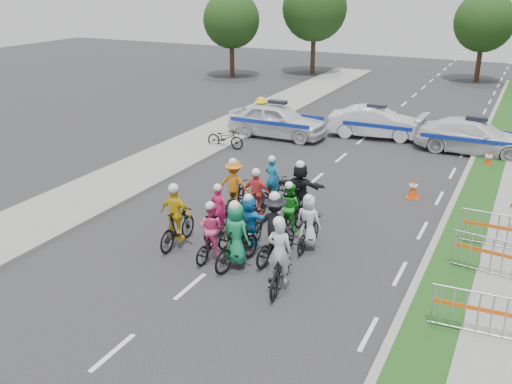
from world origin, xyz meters
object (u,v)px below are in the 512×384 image
at_px(rider_12, 273,187).
at_px(tree_0, 231,20).
at_px(police_car_1, 375,122).
at_px(tree_4, 484,22).
at_px(police_car_2, 474,137).
at_px(rider_7, 308,227).
at_px(barrier_2, 497,232).
at_px(rider_10, 234,191).
at_px(tree_3, 315,9).
at_px(police_car_0, 277,120).
at_px(cone_0, 413,189).
at_px(rider_2, 212,237).
at_px(rider_11, 300,194).
at_px(rider_4, 275,233).
at_px(marshal_hiviz, 261,115).
at_px(barrier_0, 478,315).
at_px(rider_3, 177,222).
at_px(rider_0, 280,264).
at_px(rider_8, 289,215).
at_px(barrier_1, 491,258).
at_px(rider_1, 236,241).
at_px(rider_9, 257,200).
at_px(parked_bike, 225,138).
at_px(rider_6, 220,219).
at_px(cone_1, 488,159).

bearing_deg(rider_12, tree_0, -50.76).
bearing_deg(police_car_1, tree_4, -17.12).
distance_m(rider_12, police_car_2, 10.76).
relative_size(rider_7, barrier_2, 0.85).
xyz_separation_m(rider_10, tree_4, (4.32, 29.18, 3.46)).
bearing_deg(tree_3, police_car_0, -74.16).
height_order(rider_7, cone_0, rider_7).
relative_size(rider_2, rider_11, 0.88).
xyz_separation_m(rider_4, marshal_hiviz, (-6.13, 11.79, 0.12)).
distance_m(rider_10, barrier_0, 8.93).
bearing_deg(rider_3, rider_0, 164.65).
xyz_separation_m(rider_8, police_car_1, (-0.63, 11.94, 0.08)).
relative_size(barrier_0, barrier_1, 1.00).
bearing_deg(police_car_0, rider_1, -160.69).
height_order(cone_0, tree_3, tree_3).
xyz_separation_m(barrier_0, cone_0, (-2.97, 7.74, -0.22)).
bearing_deg(rider_4, barrier_0, 172.04).
height_order(rider_3, rider_12, rider_3).
bearing_deg(rider_8, rider_9, -11.61).
relative_size(rider_2, rider_7, 1.00).
height_order(rider_9, tree_0, tree_0).
height_order(rider_0, barrier_2, rider_0).
height_order(rider_4, cone_0, rider_4).
xyz_separation_m(rider_8, parked_bike, (-6.19, 7.15, -0.18)).
bearing_deg(barrier_1, police_car_1, 117.61).
height_order(rider_6, tree_3, tree_3).
bearing_deg(police_car_2, barrier_0, -170.69).
relative_size(rider_8, police_car_1, 0.40).
height_order(rider_10, tree_3, tree_3).
distance_m(police_car_0, cone_1, 9.64).
bearing_deg(rider_2, rider_7, -139.60).
relative_size(rider_2, rider_4, 0.84).
bearing_deg(rider_11, cone_0, -137.84).
relative_size(rider_0, tree_0, 0.32).
relative_size(rider_8, marshal_hiviz, 0.98).
xyz_separation_m(police_car_0, barrier_1, (10.56, -10.07, -0.25)).
distance_m(rider_9, barrier_2, 7.10).
distance_m(rider_12, police_car_0, 8.59).
height_order(rider_1, rider_3, rider_3).
height_order(rider_10, police_car_0, rider_10).
bearing_deg(tree_3, rider_12, -71.86).
distance_m(rider_6, rider_9, 1.62).
height_order(rider_1, rider_9, rider_1).
distance_m(rider_9, barrier_0, 7.86).
xyz_separation_m(rider_3, tree_3, (-7.42, 30.18, 4.14)).
bearing_deg(rider_11, tree_0, -63.59).
xyz_separation_m(barrier_1, cone_0, (-2.97, 4.82, -0.22)).
bearing_deg(rider_12, rider_3, 82.89).
xyz_separation_m(rider_12, barrier_0, (7.18, -5.09, -0.02)).
relative_size(rider_6, parked_bike, 0.96).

